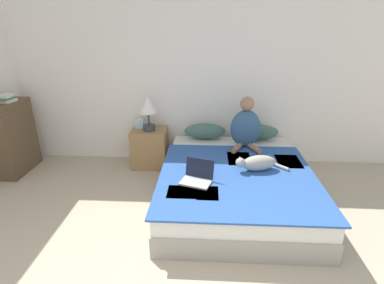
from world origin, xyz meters
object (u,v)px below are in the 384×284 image
object	(u,v)px
person_sitting	(246,127)
table_lamp	(148,108)
tissue_box	(140,124)
bed	(235,183)
bookshelf	(15,138)
pillow_far	(257,132)
laptop_open	(197,177)
pillow_near	(205,131)
cat_tabby	(257,163)
book_stack_top	(6,98)
nightstand	(150,148)

from	to	relation	value
person_sitting	table_lamp	world-z (taller)	person_sitting
person_sitting	tissue_box	xyz separation A→B (m)	(-1.49, 0.31, -0.09)
bed	bookshelf	distance (m)	3.05
pillow_far	table_lamp	size ratio (longest dim) A/B	1.22
laptop_open	tissue_box	world-z (taller)	tissue_box
pillow_near	pillow_far	world-z (taller)	same
pillow_far	person_sitting	distance (m)	0.39
pillow_near	bed	bearing A→B (deg)	-68.05
cat_tabby	laptop_open	bearing A→B (deg)	9.08
bookshelf	book_stack_top	distance (m)	0.55
pillow_far	bed	bearing A→B (deg)	-111.94
book_stack_top	pillow_near	bearing A→B (deg)	7.43
cat_tabby	book_stack_top	size ratio (longest dim) A/B	2.72
person_sitting	bookshelf	distance (m)	3.16
cat_tabby	tissue_box	size ratio (longest dim) A/B	4.38
bed	table_lamp	xyz separation A→B (m)	(-1.16, 0.83, 0.67)
bed	pillow_far	xyz separation A→B (m)	(0.37, 0.92, 0.32)
tissue_box	pillow_near	bearing A→B (deg)	-1.31
bed	pillow_near	distance (m)	1.05
bed	pillow_far	bearing A→B (deg)	68.06
pillow_far	laptop_open	distance (m)	1.52
table_lamp	tissue_box	bearing A→B (deg)	144.40
cat_tabby	table_lamp	distance (m)	1.69
table_lamp	bookshelf	xyz separation A→B (m)	(-1.82, -0.25, -0.38)
laptop_open	tissue_box	size ratio (longest dim) A/B	2.65
table_lamp	book_stack_top	size ratio (longest dim) A/B	2.15
pillow_near	pillow_far	distance (m)	0.74
bed	tissue_box	distance (m)	1.67
table_lamp	book_stack_top	distance (m)	1.84
bed	laptop_open	distance (m)	0.62
cat_tabby	nightstand	bearing A→B (deg)	-48.34
bed	table_lamp	bearing A→B (deg)	144.42
person_sitting	bed	bearing A→B (deg)	-104.49
pillow_far	table_lamp	distance (m)	1.58
pillow_far	nightstand	bearing A→B (deg)	-177.54
person_sitting	tissue_box	bearing A→B (deg)	168.24
pillow_near	table_lamp	bearing A→B (deg)	-173.27
laptop_open	tissue_box	xyz separation A→B (m)	(-0.88, 1.31, 0.15)
laptop_open	bookshelf	xyz separation A→B (m)	(-2.55, 0.94, 0.03)
pillow_far	pillow_near	bearing A→B (deg)	180.00
nightstand	book_stack_top	bearing A→B (deg)	-171.39
book_stack_top	laptop_open	bearing A→B (deg)	-20.38
table_lamp	book_stack_top	xyz separation A→B (m)	(-1.82, -0.25, 0.17)
pillow_far	table_lamp	world-z (taller)	table_lamp
nightstand	tissue_box	world-z (taller)	tissue_box
pillow_far	bookshelf	distance (m)	3.37
nightstand	book_stack_top	distance (m)	1.99
table_lamp	person_sitting	bearing A→B (deg)	-8.36
laptop_open	nightstand	size ratio (longest dim) A/B	0.66
pillow_near	table_lamp	distance (m)	0.87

